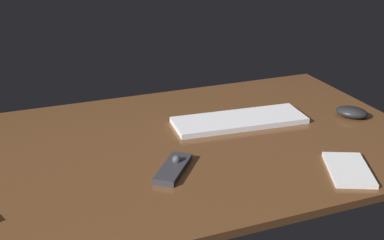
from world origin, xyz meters
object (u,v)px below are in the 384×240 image
Objects in this scene: computer_mouse at (352,112)px; media_remote at (174,168)px; keyboard at (239,120)px; notepad at (349,169)px.

computer_mouse is 64.99cm from media_remote.
keyboard is 2.40× the size of notepad.
keyboard reaches higher than notepad.
notepad is at bearing -68.12° from keyboard.
keyboard is 35.99cm from computer_mouse.
media_remote is (-28.82, -21.52, 0.11)cm from keyboard.
computer_mouse is 0.59× the size of notepad.
computer_mouse is (34.90, -8.74, 0.87)cm from keyboard.
keyboard is at bearing 107.62° from notepad.
notepad is (40.70, -15.88, -0.38)cm from media_remote.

